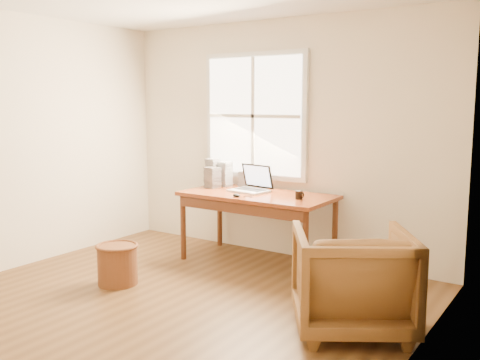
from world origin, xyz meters
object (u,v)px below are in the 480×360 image
object	(u,v)px
wicker_stool	(117,265)
coffee_mug	(299,195)
laptop	(249,176)
cd_stack_a	(225,174)
desk	(257,195)
armchair	(352,280)

from	to	relation	value
wicker_stool	coffee_mug	bearing A→B (deg)	45.54
laptop	cd_stack_a	size ratio (longest dim) A/B	1.68
desk	laptop	world-z (taller)	laptop
armchair	coffee_mug	xyz separation A→B (m)	(-0.98, 1.02, 0.40)
desk	cd_stack_a	distance (m)	0.65
wicker_stool	coffee_mug	size ratio (longest dim) A/B	4.43
wicker_stool	laptop	world-z (taller)	laptop
laptop	wicker_stool	bearing A→B (deg)	-105.29
laptop	coffee_mug	xyz separation A→B (m)	(0.64, -0.08, -0.13)
armchair	laptop	world-z (taller)	laptop
wicker_stool	coffee_mug	world-z (taller)	coffee_mug
desk	coffee_mug	bearing A→B (deg)	-5.27
armchair	coffee_mug	world-z (taller)	coffee_mug
desk	armchair	distance (m)	1.87
laptop	coffee_mug	world-z (taller)	laptop
coffee_mug	laptop	bearing A→B (deg)	164.24
desk	coffee_mug	world-z (taller)	coffee_mug
wicker_stool	laptop	distance (m)	1.65
laptop	desk	bearing A→B (deg)	-5.33
armchair	cd_stack_a	bearing A→B (deg)	-64.20
laptop	coffee_mug	distance (m)	0.66
desk	laptop	xyz separation A→B (m)	(-0.13, 0.03, 0.19)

